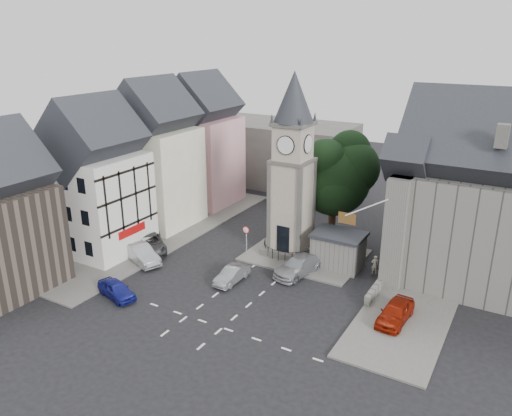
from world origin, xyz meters
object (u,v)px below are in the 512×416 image
Objects in this scene: car_west_blue at (117,289)px; pedestrian at (375,265)px; stone_shelter at (338,250)px; car_east_red at (395,312)px; clock_tower at (292,167)px.

car_west_blue is 20.95m from pedestrian.
stone_shelter is 0.98× the size of car_east_red.
clock_tower is 4.26× the size of car_west_blue.
stone_shelter is at bearing -20.08° from pedestrian.
pedestrian reaches higher than car_west_blue.
car_east_red is at bearing -30.52° from clock_tower.
stone_shelter reaches higher than car_west_blue.
clock_tower is 3.72× the size of car_east_red.
stone_shelter is at bearing -5.84° from clock_tower.
stone_shelter is at bearing 140.42° from car_east_red.
stone_shelter is 9.22m from car_east_red.
clock_tower is 15.25m from car_east_red.
clock_tower reaches higher than car_west_blue.
clock_tower is at bearing 174.16° from stone_shelter.
car_west_blue is 20.64m from car_east_red.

